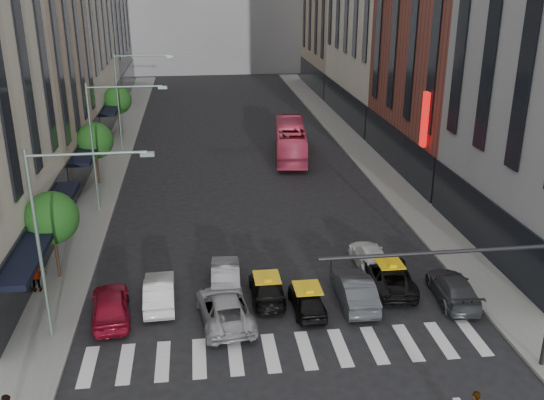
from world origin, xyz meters
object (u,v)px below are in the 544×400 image
object	(u,v)px
streetlamp_mid	(105,131)
bus	(291,141)
car_white_front	(159,291)
car_red	(110,305)
taxi_left	(267,288)
streetlamp_near	(58,220)
pedestrian_far	(36,276)
streetlamp_far	(127,88)
taxi_center	(307,300)

from	to	relation	value
streetlamp_mid	bus	world-z (taller)	streetlamp_mid
car_white_front	car_red	bearing A→B (deg)	23.90
bus	taxi_left	bearing A→B (deg)	85.64
streetlamp_near	car_red	xyz separation A→B (m)	(1.60, 1.37, -5.13)
taxi_left	car_red	bearing A→B (deg)	7.53
car_white_front	pedestrian_far	distance (m)	6.74
streetlamp_mid	car_red	world-z (taller)	streetlamp_mid
taxi_left	car_white_front	bearing A→B (deg)	-1.19
streetlamp_near	pedestrian_far	distance (m)	6.98
streetlamp_mid	streetlamp_far	size ratio (longest dim) A/B	1.00
car_white_front	bus	distance (m)	27.51
streetlamp_far	pedestrian_far	size ratio (longest dim) A/B	4.79
taxi_left	pedestrian_far	world-z (taller)	pedestrian_far
taxi_left	bus	xyz separation A→B (m)	(5.25, 25.47, 0.93)
car_white_front	taxi_left	xyz separation A→B (m)	(5.54, -0.17, -0.10)
pedestrian_far	streetlamp_far	bearing A→B (deg)	-98.59
streetlamp_mid	car_white_front	xyz separation A→B (m)	(3.91, -13.50, -5.19)
car_red	taxi_left	xyz separation A→B (m)	(7.85, 0.96, -0.16)
streetlamp_near	streetlamp_mid	size ratio (longest dim) A/B	1.00
streetlamp_mid	taxi_center	distance (m)	19.63
taxi_left	streetlamp_mid	bearing A→B (deg)	-54.77
streetlamp_mid	bus	distance (m)	19.35
taxi_center	streetlamp_near	bearing A→B (deg)	3.06
streetlamp_far	taxi_center	distance (m)	33.56
streetlamp_far	streetlamp_near	bearing A→B (deg)	-90.00
streetlamp_near	bus	world-z (taller)	streetlamp_near
bus	car_white_front	bearing A→B (deg)	74.19
streetlamp_far	taxi_left	xyz separation A→B (m)	(9.45, -29.67, -5.29)
taxi_left	pedestrian_far	distance (m)	12.18
streetlamp_mid	taxi_left	size ratio (longest dim) A/B	2.14
streetlamp_mid	taxi_left	distance (m)	17.44
streetlamp_near	streetlamp_far	xyz separation A→B (m)	(0.00, 32.00, 0.00)
streetlamp_near	pedestrian_far	xyz separation A→B (m)	(-2.56, 4.35, -4.81)
streetlamp_mid	car_white_front	bearing A→B (deg)	-73.83
streetlamp_mid	car_red	distance (m)	15.58
streetlamp_near	bus	bearing A→B (deg)	62.13
taxi_center	streetlamp_mid	bearing A→B (deg)	-54.48
streetlamp_mid	streetlamp_near	bearing A→B (deg)	-90.00
car_white_front	taxi_center	size ratio (longest dim) A/B	1.15
taxi_center	bus	xyz separation A→B (m)	(3.39, 26.95, 0.90)
bus	pedestrian_far	size ratio (longest dim) A/B	5.87
streetlamp_near	bus	distance (m)	31.75
streetlamp_mid	bus	xyz separation A→B (m)	(14.70, 11.80, -4.37)
car_white_front	taxi_center	distance (m)	7.58
streetlamp_near	car_red	bearing A→B (deg)	40.64
streetlamp_near	taxi_center	size ratio (longest dim) A/B	2.39
streetlamp_mid	car_red	bearing A→B (deg)	-83.75
streetlamp_near	streetlamp_mid	bearing A→B (deg)	90.00
car_red	bus	xyz separation A→B (m)	(13.10, 26.43, 0.77)
taxi_center	pedestrian_far	size ratio (longest dim) A/B	2.00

